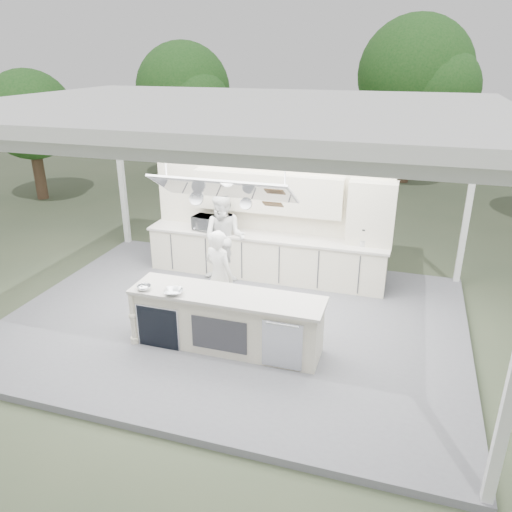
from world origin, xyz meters
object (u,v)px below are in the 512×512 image
(back_counter, at_px, (265,256))
(head_chef, at_px, (219,276))
(sous_chef, at_px, (224,238))
(demo_island, at_px, (226,321))

(back_counter, distance_m, head_chef, 2.02)
(sous_chef, bearing_deg, demo_island, -71.07)
(sous_chef, bearing_deg, back_counter, 25.09)
(back_counter, relative_size, sous_chef, 2.76)
(back_counter, bearing_deg, head_chef, -97.18)
(demo_island, xyz_separation_m, back_counter, (-0.18, 2.81, 0.00))
(demo_island, distance_m, back_counter, 2.82)
(back_counter, height_order, head_chef, head_chef)
(head_chef, bearing_deg, demo_island, 139.71)
(demo_island, bearing_deg, back_counter, 93.63)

